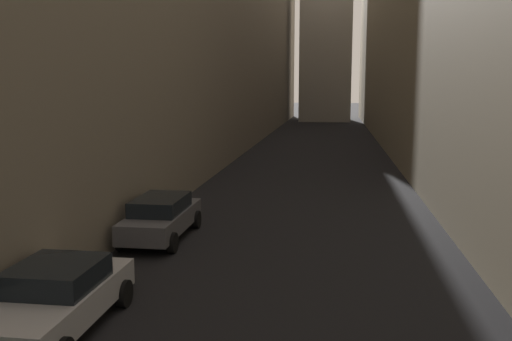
{
  "coord_description": "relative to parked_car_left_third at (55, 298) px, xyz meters",
  "views": [
    {
      "loc": [
        1.4,
        7.57,
        5.23
      ],
      "look_at": [
        0.0,
        17.58,
        3.69
      ],
      "focal_mm": 39.16,
      "sensor_mm": 36.0,
      "label": 1
    }
  ],
  "objects": [
    {
      "name": "ground_plane",
      "position": [
        4.4,
        29.81,
        -0.76
      ],
      "size": [
        264.0,
        264.0,
        0.0
      ],
      "primitive_type": "plane",
      "color": "black"
    },
    {
      "name": "building_block_left",
      "position": [
        -6.13,
        31.81,
        9.83
      ],
      "size": [
        10.06,
        108.0,
        21.19
      ],
      "primitive_type": "cube",
      "color": "#756B5B",
      "rests_on": "ground"
    },
    {
      "name": "building_block_right",
      "position": [
        15.55,
        31.81,
        8.88
      ],
      "size": [
        11.3,
        108.0,
        19.28
      ],
      "primitive_type": "cube",
      "color": "gray",
      "rests_on": "ground"
    },
    {
      "name": "parked_car_left_third",
      "position": [
        0.0,
        0.0,
        0.0
      ],
      "size": [
        2.07,
        4.54,
        1.48
      ],
      "rotation": [
        0.0,
        0.0,
        1.57
      ],
      "color": "#B7B7BC",
      "rests_on": "ground"
    },
    {
      "name": "parked_car_left_far",
      "position": [
        -0.0,
        7.4,
        0.03
      ],
      "size": [
        1.9,
        4.58,
        1.48
      ],
      "rotation": [
        0.0,
        0.0,
        1.57
      ],
      "color": "#4C4C51",
      "rests_on": "ground"
    }
  ]
}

